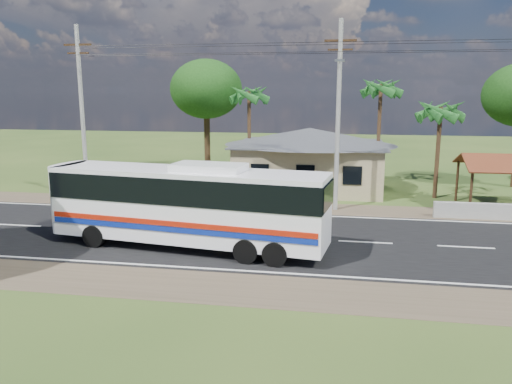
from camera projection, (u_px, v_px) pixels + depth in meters
ground at (271, 238)px, 24.24m from camera, size 120.00×120.00×0.00m
road at (271, 238)px, 24.24m from camera, size 120.00×16.00×0.03m
house at (310, 152)px, 36.10m from camera, size 12.40×10.00×5.00m
waiting_shed at (506, 164)px, 29.77m from camera, size 5.20×4.48×3.35m
concrete_barrier at (499, 212)px, 27.59m from camera, size 7.00×0.30×0.90m
utility_poles at (332, 113)px, 28.91m from camera, size 32.80×2.22×11.00m
palm_near at (441, 111)px, 32.17m from camera, size 2.80×2.80×6.70m
palm_mid at (381, 89)px, 36.80m from camera, size 2.80×2.80×8.20m
palm_far at (249, 95)px, 39.02m from camera, size 2.80×2.80×7.70m
tree_behind_house at (206, 89)px, 41.51m from camera, size 6.00×6.00×9.61m
coach_bus at (188, 200)px, 22.28m from camera, size 12.84×4.35×3.91m
motorcycle at (291, 197)px, 31.42m from camera, size 1.73×0.76×0.88m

